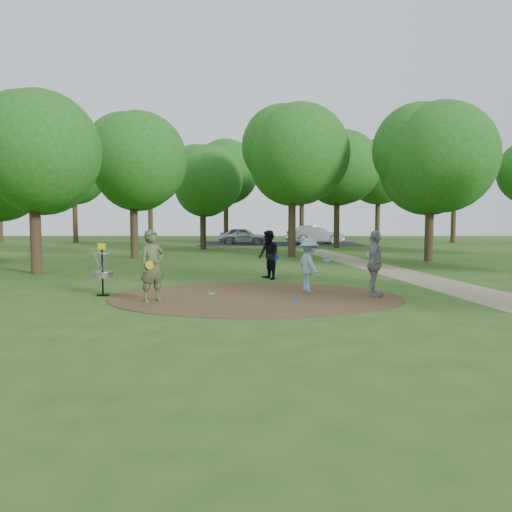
{
  "coord_description": "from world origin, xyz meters",
  "views": [
    {
      "loc": [
        0.11,
        -14.2,
        2.27
      ],
      "look_at": [
        0.0,
        1.2,
        1.1
      ],
      "focal_mm": 35.0,
      "sensor_mm": 36.0,
      "label": 1
    }
  ],
  "objects": [
    {
      "name": "disc_ground_blue",
      "position": [
        1.08,
        -0.53,
        0.03
      ],
      "size": [
        0.22,
        0.22,
        0.02
      ],
      "primitive_type": "cylinder",
      "color": "blue",
      "rests_on": "dirt_clearing"
    },
    {
      "name": "disc_ground_cyan",
      "position": [
        -1.34,
        0.55,
        0.03
      ],
      "size": [
        0.22,
        0.22,
        0.02
      ],
      "primitive_type": "cylinder",
      "color": "#16B7B4",
      "rests_on": "dirt_clearing"
    },
    {
      "name": "tree_ring",
      "position": [
        2.27,
        8.93,
        5.18
      ],
      "size": [
        37.9,
        45.52,
        8.69
      ],
      "color": "#332316",
      "rests_on": "ground"
    },
    {
      "name": "disc_golf_basket",
      "position": [
        -4.5,
        0.3,
        0.87
      ],
      "size": [
        0.63,
        0.63,
        1.54
      ],
      "color": "black",
      "rests_on": "ground"
    },
    {
      "name": "car_left",
      "position": [
        -1.34,
        29.99,
        0.71
      ],
      "size": [
        4.3,
        2.0,
        1.43
      ],
      "primitive_type": "imported",
      "rotation": [
        0.0,
        0.0,
        1.49
      ],
      "color": "#B5B9BE",
      "rests_on": "ground"
    },
    {
      "name": "ground",
      "position": [
        0.0,
        0.0,
        0.0
      ],
      "size": [
        100.0,
        100.0,
        0.0
      ],
      "primitive_type": "plane",
      "color": "#2D5119",
      "rests_on": "ground"
    },
    {
      "name": "parking_lot",
      "position": [
        2.0,
        30.0,
        0.0
      ],
      "size": [
        14.0,
        8.0,
        0.01
      ],
      "primitive_type": "cube",
      "color": "black",
      "rests_on": "ground"
    },
    {
      "name": "player_observer_with_disc",
      "position": [
        -2.79,
        -0.8,
        0.98
      ],
      "size": [
        0.85,
        0.82,
        1.96
      ],
      "color": "#4C5732",
      "rests_on": "ground"
    },
    {
      "name": "player_walking_with_disc",
      "position": [
        0.45,
        4.2,
        0.91
      ],
      "size": [
        1.02,
        1.11,
        1.83
      ],
      "color": "black",
      "rests_on": "ground"
    },
    {
      "name": "footpath",
      "position": [
        6.5,
        2.0,
        0.01
      ],
      "size": [
        7.55,
        39.89,
        0.01
      ],
      "primitive_type": "cube",
      "rotation": [
        0.0,
        0.0,
        0.14
      ],
      "color": "#8C7A5B",
      "rests_on": "ground"
    },
    {
      "name": "disc_ground_red",
      "position": [
        -0.87,
        1.57,
        0.03
      ],
      "size": [
        0.22,
        0.22,
        0.02
      ],
      "primitive_type": "cylinder",
      "color": "red",
      "rests_on": "dirt_clearing"
    },
    {
      "name": "car_right",
      "position": [
        5.02,
        29.69,
        0.81
      ],
      "size": [
        5.22,
        3.01,
        1.63
      ],
      "primitive_type": "imported",
      "rotation": [
        0.0,
        0.0,
        1.85
      ],
      "color": "#B2B4BB",
      "rests_on": "ground"
    },
    {
      "name": "dirt_clearing",
      "position": [
        0.0,
        0.0,
        0.01
      ],
      "size": [
        8.4,
        8.4,
        0.02
      ],
      "primitive_type": "cylinder",
      "color": "#47301C",
      "rests_on": "ground"
    },
    {
      "name": "player_waiting_with_disc",
      "position": [
        3.42,
        0.08,
        0.96
      ],
      "size": [
        0.81,
        1.22,
        1.93
      ],
      "color": "gray",
      "rests_on": "ground"
    },
    {
      "name": "player_throwing_with_disc",
      "position": [
        1.64,
        1.03,
        0.83
      ],
      "size": [
        1.14,
        1.23,
        1.66
      ],
      "color": "#89B3CD",
      "rests_on": "ground"
    }
  ]
}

